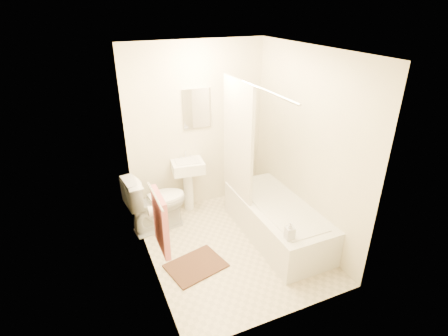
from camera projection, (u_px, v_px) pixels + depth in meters
name	position (u px, v px, depth m)	size (l,w,h in m)	color
floor	(232.00, 246.00, 4.47)	(2.40, 2.40, 0.00)	beige
ceiling	(234.00, 50.00, 3.43)	(2.40, 2.40, 0.00)	white
wall_back	(197.00, 129.00, 4.94)	(2.00, 0.02, 2.40)	beige
wall_left	(145.00, 177.00, 3.58)	(0.02, 2.40, 2.40)	beige
wall_right	(306.00, 147.00, 4.31)	(0.02, 2.40, 2.40)	beige
mirror	(197.00, 108.00, 4.79)	(0.40, 0.03, 0.55)	white
curtain_rod	(255.00, 86.00, 3.79)	(0.03, 0.03, 1.70)	silver
shower_curtain	(238.00, 141.00, 4.46)	(0.04, 0.80, 1.55)	silver
towel_bar	(155.00, 196.00, 3.44)	(0.02, 0.02, 0.60)	silver
towel	(161.00, 222.00, 3.59)	(0.06, 0.45, 0.66)	#CC7266
toilet_paper	(153.00, 211.00, 3.93)	(0.12, 0.12, 0.11)	white
toilet	(157.00, 202.00, 4.67)	(0.46, 0.82, 0.80)	silver
sink	(188.00, 184.00, 5.08)	(0.44, 0.35, 0.87)	white
bathtub	(276.00, 220.00, 4.57)	(0.74, 1.69, 0.47)	silver
bath_mat	(196.00, 266.00, 4.12)	(0.64, 0.48, 0.02)	#47221C
soap_bottle	(290.00, 230.00, 3.79)	(0.10, 0.10, 0.21)	white
scrub_brush	(247.00, 183.00, 4.95)	(0.06, 0.20, 0.04)	green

